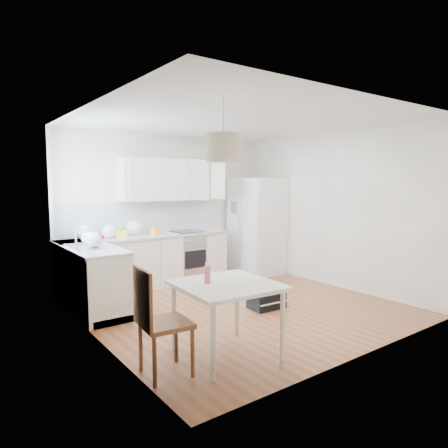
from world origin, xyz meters
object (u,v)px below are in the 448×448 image
object	(u,v)px
dining_table	(227,291)
gym_bag	(266,300)
dining_chair	(166,321)
refrigerator	(257,226)

from	to	relation	value
dining_table	gym_bag	xyz separation A→B (m)	(1.41, 0.93, -0.58)
gym_bag	dining_chair	bearing A→B (deg)	-152.98
refrigerator	dining_chair	size ratio (longest dim) A/B	1.82
gym_bag	dining_table	bearing A→B (deg)	-143.24
refrigerator	dining_chair	xyz separation A→B (m)	(-3.56, -2.79, -0.43)
dining_table	gym_bag	bearing A→B (deg)	37.04
dining_table	dining_chair	distance (m)	0.74
refrigerator	dining_table	size ratio (longest dim) A/B	1.82
refrigerator	dining_chair	distance (m)	4.54
dining_table	gym_bag	distance (m)	1.78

